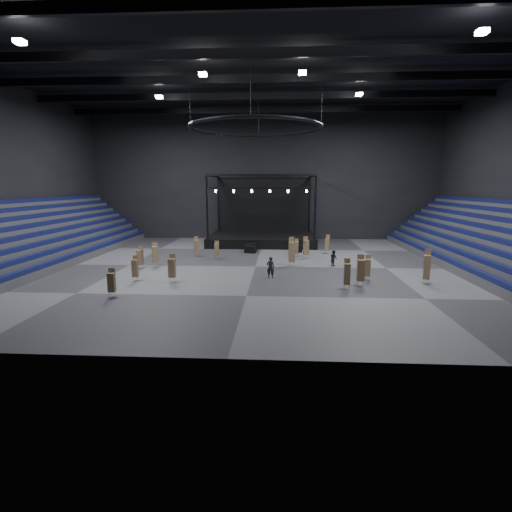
# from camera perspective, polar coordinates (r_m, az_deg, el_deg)

# --- Properties ---
(floor) EXTENTS (50.00, 50.00, 0.00)m
(floor) POSITION_cam_1_polar(r_m,az_deg,el_deg) (38.75, -0.10, -1.52)
(floor) COLOR #565558
(floor) RESTS_ON ground
(ceiling) EXTENTS (50.00, 42.00, 0.20)m
(ceiling) POSITION_cam_1_polar(r_m,az_deg,el_deg) (39.33, -0.10, 25.12)
(ceiling) COLOR black
(ceiling) RESTS_ON wall_back
(wall_back) EXTENTS (50.00, 0.20, 18.00)m
(wall_back) POSITION_cam_1_polar(r_m,az_deg,el_deg) (58.96, 1.15, 11.23)
(wall_back) COLOR black
(wall_back) RESTS_ON ground
(wall_front) EXTENTS (50.00, 0.20, 18.00)m
(wall_front) POSITION_cam_1_polar(r_m,az_deg,el_deg) (17.10, -4.47, 14.17)
(wall_front) COLOR black
(wall_front) RESTS_ON ground
(bleachers_left) EXTENTS (7.20, 40.00, 6.40)m
(bleachers_left) POSITION_cam_1_polar(r_m,az_deg,el_deg) (45.92, -30.01, 1.13)
(bleachers_left) COLOR #48484A
(bleachers_left) RESTS_ON floor
(bleachers_right) EXTENTS (7.20, 40.00, 6.40)m
(bleachers_right) POSITION_cam_1_polar(r_m,az_deg,el_deg) (43.58, 31.60, 0.58)
(bleachers_right) COLOR #48484A
(bleachers_right) RESTS_ON floor
(stage) EXTENTS (14.00, 10.00, 9.20)m
(stage) POSITION_cam_1_polar(r_m,az_deg,el_deg) (54.55, 0.93, 3.38)
(stage) COLOR black
(stage) RESTS_ON floor
(truss_ring) EXTENTS (12.30, 12.30, 5.15)m
(truss_ring) POSITION_cam_1_polar(r_m,az_deg,el_deg) (38.33, -0.10, 17.89)
(truss_ring) COLOR black
(truss_ring) RESTS_ON ceiling
(roof_girders) EXTENTS (49.00, 30.35, 0.70)m
(roof_girders) POSITION_cam_1_polar(r_m,az_deg,el_deg) (39.12, -0.10, 23.99)
(roof_girders) COLOR black
(roof_girders) RESTS_ON ceiling
(floodlights) EXTENTS (28.60, 16.60, 0.25)m
(floodlights) POSITION_cam_1_polar(r_m,az_deg,el_deg) (35.11, -0.54, 24.61)
(floodlights) COLOR white
(floodlights) RESTS_ON roof_girders
(flight_case_left) EXTENTS (1.50, 1.00, 0.92)m
(flight_case_left) POSITION_cam_1_polar(r_m,az_deg,el_deg) (47.75, -0.72, 1.23)
(flight_case_left) COLOR black
(flight_case_left) RESTS_ON floor
(flight_case_mid) EXTENTS (1.38, 0.96, 0.84)m
(flight_case_mid) POSITION_cam_1_polar(r_m,az_deg,el_deg) (46.53, -0.85, 0.95)
(flight_case_mid) COLOR black
(flight_case_mid) RESTS_ON floor
(flight_case_right) EXTENTS (1.41, 0.97, 0.86)m
(flight_case_right) POSITION_cam_1_polar(r_m,az_deg,el_deg) (47.17, 5.75, 1.03)
(flight_case_right) COLOR black
(flight_case_right) RESTS_ON floor
(chair_stack_0) EXTENTS (0.49, 0.49, 1.96)m
(chair_stack_0) POSITION_cam_1_polar(r_m,az_deg,el_deg) (42.75, -5.64, 0.96)
(chair_stack_0) COLOR silver
(chair_stack_0) RESTS_ON floor
(chair_stack_1) EXTENTS (0.52, 0.52, 2.06)m
(chair_stack_1) POSITION_cam_1_polar(r_m,az_deg,el_deg) (29.80, -19.94, -3.49)
(chair_stack_1) COLOR silver
(chair_stack_1) RESTS_ON floor
(chair_stack_2) EXTENTS (0.61, 0.61, 2.85)m
(chair_stack_2) POSITION_cam_1_polar(r_m,az_deg,el_deg) (38.81, 5.12, 0.64)
(chair_stack_2) COLOR silver
(chair_stack_2) RESTS_ON floor
(chair_stack_3) EXTENTS (0.54, 0.54, 2.13)m
(chair_stack_3) POSITION_cam_1_polar(r_m,az_deg,el_deg) (34.21, 15.68, -1.55)
(chair_stack_3) COLOR silver
(chair_stack_3) RESTS_ON floor
(chair_stack_4) EXTENTS (0.47, 0.47, 2.01)m
(chair_stack_4) POSITION_cam_1_polar(r_m,az_deg,el_deg) (44.15, 5.80, 1.26)
(chair_stack_4) COLOR silver
(chair_stack_4) RESTS_ON floor
(chair_stack_5) EXTENTS (0.62, 0.62, 2.19)m
(chair_stack_5) POSITION_cam_1_polar(r_m,az_deg,el_deg) (44.69, -8.50, 1.42)
(chair_stack_5) COLOR silver
(chair_stack_5) RESTS_ON floor
(chair_stack_6) EXTENTS (0.53, 0.53, 2.32)m
(chair_stack_6) POSITION_cam_1_polar(r_m,az_deg,el_deg) (32.95, -11.91, -1.63)
(chair_stack_6) COLOR silver
(chair_stack_6) RESTS_ON floor
(chair_stack_7) EXTENTS (0.64, 0.64, 2.41)m
(chair_stack_7) POSITION_cam_1_polar(r_m,az_deg,el_deg) (42.97, 7.16, 1.27)
(chair_stack_7) COLOR silver
(chair_stack_7) RESTS_ON floor
(chair_stack_8) EXTENTS (0.72, 0.72, 2.39)m
(chair_stack_8) POSITION_cam_1_polar(r_m,az_deg,el_deg) (39.58, -14.21, 0.28)
(chair_stack_8) COLOR silver
(chair_stack_8) RESTS_ON floor
(chair_stack_9) EXTENTS (0.63, 0.63, 2.81)m
(chair_stack_9) POSITION_cam_1_polar(r_m,az_deg,el_deg) (34.37, 23.23, -1.41)
(chair_stack_9) COLOR silver
(chair_stack_9) RESTS_ON floor
(chair_stack_10) EXTENTS (0.57, 0.57, 2.12)m
(chair_stack_10) POSITION_cam_1_polar(r_m,az_deg,el_deg) (39.16, -16.22, -0.12)
(chair_stack_10) COLOR silver
(chair_stack_10) RESTS_ON floor
(chair_stack_11) EXTENTS (0.58, 0.58, 2.19)m
(chair_stack_11) POSITION_cam_1_polar(r_m,az_deg,el_deg) (46.71, 10.16, 1.73)
(chair_stack_11) COLOR silver
(chair_stack_11) RESTS_ON floor
(chair_stack_12) EXTENTS (0.45, 0.45, 2.13)m
(chair_stack_12) POSITION_cam_1_polar(r_m,az_deg,el_deg) (34.17, -16.89, -1.63)
(chair_stack_12) COLOR silver
(chair_stack_12) RESTS_ON floor
(chair_stack_13) EXTENTS (0.57, 0.57, 2.50)m
(chair_stack_13) POSITION_cam_1_polar(r_m,az_deg,el_deg) (32.01, 14.73, -1.91)
(chair_stack_13) COLOR silver
(chair_stack_13) RESTS_ON floor
(chair_stack_14) EXTENTS (0.48, 0.48, 2.36)m
(chair_stack_14) POSITION_cam_1_polar(r_m,az_deg,el_deg) (30.87, 12.87, -2.46)
(chair_stack_14) COLOR silver
(chair_stack_14) RESTS_ON floor
(man_center) EXTENTS (0.71, 0.50, 1.84)m
(man_center) POSITION_cam_1_polar(r_m,az_deg,el_deg) (33.82, 2.08, -1.65)
(man_center) COLOR black
(man_center) RESTS_ON floor
(crew_member) EXTENTS (0.82, 0.91, 1.54)m
(crew_member) POSITION_cam_1_polar(r_m,az_deg,el_deg) (39.73, 11.03, -0.29)
(crew_member) COLOR black
(crew_member) RESTS_ON floor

